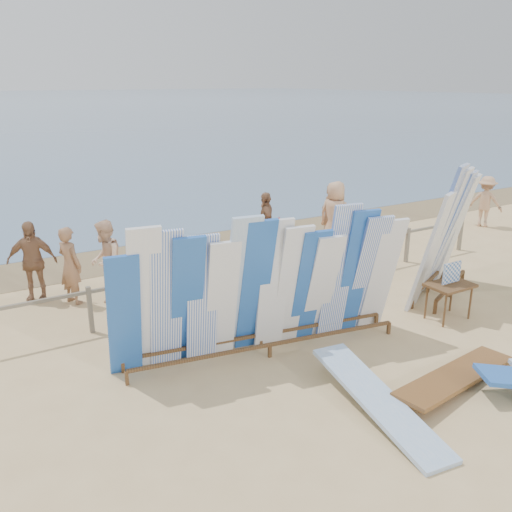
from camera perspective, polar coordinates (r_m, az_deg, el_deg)
ground at (r=9.84m, az=11.49°, el=-9.25°), size 160.00×160.00×0.00m
wet_sand_strip at (r=15.51m, az=-6.41°, el=1.26°), size 40.00×2.60×0.01m
fence at (r=11.78m, az=1.98°, el=-0.88°), size 12.08×0.08×0.90m
main_surfboard_rack at (r=8.98m, az=0.98°, el=-3.61°), size 5.13×1.43×2.53m
side_surfboard_rack at (r=12.06m, az=19.23°, el=1.92°), size 2.58×1.68×2.93m
vendor_table at (r=11.16m, az=19.60°, el=-4.41°), size 0.88×0.62×1.16m
flat_board_c at (r=9.12m, az=20.29°, el=-12.44°), size 2.76×1.05×0.26m
flat_board_a at (r=8.12m, az=12.61°, el=-15.69°), size 0.86×2.74×0.39m
beach_chair_left at (r=13.32m, az=4.06°, el=-0.32°), size 0.59×0.61×0.90m
beach_chair_right at (r=12.51m, az=0.77°, el=-1.67°), size 0.70×0.71×0.78m
stroller at (r=13.28m, az=3.17°, el=0.63°), size 0.90×1.04×1.20m
beachgoer_1 at (r=11.77m, az=-18.98°, el=-0.94°), size 0.55×0.68×1.64m
beachgoer_4 at (r=14.38m, az=1.04°, el=3.48°), size 0.76×1.06×1.66m
beachgoer_7 at (r=15.74m, az=7.69°, el=4.54°), size 0.67×0.51×1.63m
beachgoer_extra_0 at (r=18.59m, az=23.00°, el=5.30°), size 0.85×1.12×1.60m
beachgoer_extra_1 at (r=12.17m, az=-22.52°, el=-0.53°), size 1.10×0.79×1.72m
beachgoer_6 at (r=14.93m, az=8.31°, el=4.25°), size 0.80×1.01×1.87m
beachgoer_2 at (r=11.71m, az=-15.54°, el=-0.49°), size 0.73×0.93×1.72m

